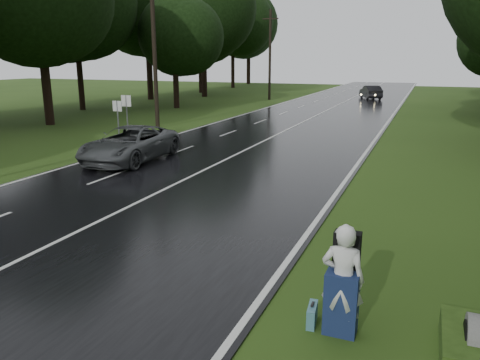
# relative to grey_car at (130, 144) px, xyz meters

# --- Properties ---
(road) EXTENTS (12.00, 140.00, 0.04)m
(road) POSITION_rel_grey_car_xyz_m (3.92, 9.15, -0.80)
(road) COLOR black
(road) RESTS_ON ground
(lane_center) EXTENTS (0.12, 140.00, 0.01)m
(lane_center) POSITION_rel_grey_car_xyz_m (3.92, 9.15, -0.77)
(lane_center) COLOR silver
(lane_center) RESTS_ON road
(grey_car) EXTENTS (2.85, 5.71, 1.55)m
(grey_car) POSITION_rel_grey_car_xyz_m (0.00, 0.00, 0.00)
(grey_car) COLOR #484B4D
(grey_car) RESTS_ON road
(far_car) EXTENTS (3.17, 4.89, 1.52)m
(far_car) POSITION_rel_grey_car_xyz_m (6.02, 38.95, -0.02)
(far_car) COLOR black
(far_car) RESTS_ON road
(hitchhiker) EXTENTS (0.72, 0.65, 1.98)m
(hitchhiker) POSITION_rel_grey_car_xyz_m (11.36, -10.26, 0.10)
(hitchhiker) COLOR silver
(hitchhiker) RESTS_ON ground
(suitcase) EXTENTS (0.20, 0.51, 0.36)m
(suitcase) POSITION_rel_grey_car_xyz_m (10.85, -10.19, -0.64)
(suitcase) COLOR teal
(suitcase) RESTS_ON ground
(utility_pole_mid) EXTENTS (1.80, 0.28, 9.83)m
(utility_pole_mid) POSITION_rel_grey_car_xyz_m (-4.58, 9.78, -0.82)
(utility_pole_mid) COLOR black
(utility_pole_mid) RESTS_ON ground
(utility_pole_far) EXTENTS (1.80, 0.28, 9.76)m
(utility_pole_far) POSITION_rel_grey_car_xyz_m (-4.58, 33.79, -0.82)
(utility_pole_far) COLOR black
(utility_pole_far) RESTS_ON ground
(road_sign_a) EXTENTS (0.56, 0.10, 2.35)m
(road_sign_a) POSITION_rel_grey_car_xyz_m (-3.28, 3.68, -0.82)
(road_sign_a) COLOR white
(road_sign_a) RESTS_ON ground
(road_sign_b) EXTENTS (0.62, 0.10, 2.59)m
(road_sign_b) POSITION_rel_grey_car_xyz_m (-3.28, 4.53, -0.82)
(road_sign_b) COLOR white
(road_sign_b) RESTS_ON ground
(tree_left_d) EXTENTS (10.03, 10.03, 15.68)m
(tree_left_d) POSITION_rel_grey_car_xyz_m (-12.52, 8.28, -0.82)
(tree_left_d) COLOR black
(tree_left_d) RESTS_ON ground
(tree_left_e) EXTENTS (7.36, 7.36, 11.50)m
(tree_left_e) POSITION_rel_grey_car_xyz_m (-9.90, 21.87, -0.82)
(tree_left_e) COLOR black
(tree_left_e) RESTS_ON ground
(tree_left_f) EXTENTS (11.42, 11.42, 17.85)m
(tree_left_f) POSITION_rel_grey_car_xyz_m (-13.44, 35.15, -0.82)
(tree_left_f) COLOR black
(tree_left_f) RESTS_ON ground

